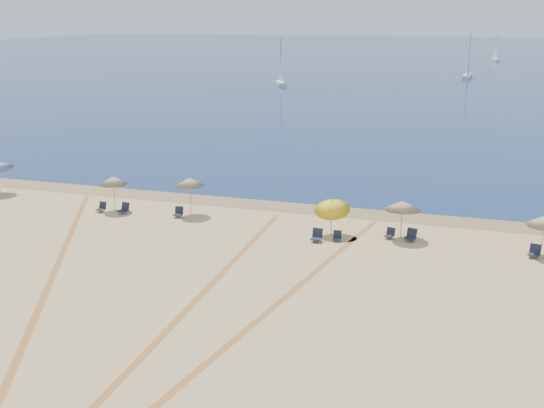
{
  "coord_description": "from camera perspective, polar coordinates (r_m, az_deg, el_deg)",
  "views": [
    {
      "loc": [
        11.49,
        -17.65,
        12.83
      ],
      "look_at": [
        0.0,
        20.0,
        1.3
      ],
      "focal_mm": 42.43,
      "sensor_mm": 36.0,
      "label": 1
    }
  ],
  "objects": [
    {
      "name": "wet_sand",
      "position": [
        45.07,
        1.48,
        -0.21
      ],
      "size": [
        500.0,
        500.0,
        0.0
      ],
      "primitive_type": "plane",
      "color": "olive",
      "rests_on": "ground"
    },
    {
      "name": "tire_tracks",
      "position": [
        32.27,
        -8.89,
        -7.31
      ],
      "size": [
        48.35,
        38.46,
        0.0
      ],
      "color": "tan",
      "rests_on": "ground"
    },
    {
      "name": "chair_6",
      "position": [
        39.26,
        10.43,
        -2.61
      ],
      "size": [
        0.63,
        0.7,
        0.62
      ],
      "rotation": [
        0.0,
        0.0,
        -0.21
      ],
      "color": "black",
      "rests_on": "ground"
    },
    {
      "name": "chair_5",
      "position": [
        38.38,
        5.81,
        -2.88
      ],
      "size": [
        0.55,
        0.63,
        0.6
      ],
      "rotation": [
        0.0,
        0.0,
        0.11
      ],
      "color": "black",
      "rests_on": "ground"
    },
    {
      "name": "chair_2",
      "position": [
        44.61,
        -12.98,
        -0.4
      ],
      "size": [
        0.69,
        0.77,
        0.72
      ],
      "rotation": [
        0.0,
        0.0,
        -0.14
      ],
      "color": "black",
      "rests_on": "ground"
    },
    {
      "name": "chair_1",
      "position": [
        45.35,
        -14.88,
        -0.29
      ],
      "size": [
        0.6,
        0.69,
        0.65
      ],
      "rotation": [
        0.0,
        0.0,
        -0.1
      ],
      "color": "black",
      "rests_on": "ground"
    },
    {
      "name": "chair_4",
      "position": [
        38.19,
        4.01,
        -2.83
      ],
      "size": [
        0.62,
        0.73,
        0.74
      ],
      "rotation": [
        0.0,
        0.0,
        0.02
      ],
      "color": "black",
      "rests_on": "ground"
    },
    {
      "name": "sailboat_2",
      "position": [
        147.85,
        17.04,
        11.8
      ],
      "size": [
        2.15,
        6.64,
        9.73
      ],
      "rotation": [
        0.0,
        0.0,
        -0.08
      ],
      "color": "white",
      "rests_on": "ocean"
    },
    {
      "name": "umbrella_1",
      "position": [
        45.08,
        -13.91,
        2.04
      ],
      "size": [
        1.9,
        1.9,
        2.42
      ],
      "color": "gray",
      "rests_on": "ground"
    },
    {
      "name": "ocean",
      "position": [
        243.26,
        14.6,
        12.8
      ],
      "size": [
        500.0,
        500.0,
        0.0
      ],
      "primitive_type": "plane",
      "color": "#0C2151",
      "rests_on": "ground"
    },
    {
      "name": "umbrella_2",
      "position": [
        43.12,
        -7.31,
        1.96
      ],
      "size": [
        1.97,
        1.97,
        2.58
      ],
      "color": "gray",
      "rests_on": "ground"
    },
    {
      "name": "sailboat_0",
      "position": [
        207.7,
        19.23,
        12.55
      ],
      "size": [
        2.81,
        5.38,
        7.78
      ],
      "rotation": [
        0.0,
        0.0,
        0.3
      ],
      "color": "white",
      "rests_on": "ocean"
    },
    {
      "name": "umbrella_4",
      "position": [
        38.99,
        11.5,
        -0.12
      ],
      "size": [
        2.16,
        2.18,
        2.35
      ],
      "color": "gray",
      "rests_on": "ground"
    },
    {
      "name": "ground",
      "position": [
        24.66,
        -14.22,
        -15.58
      ],
      "size": [
        160.0,
        160.0,
        0.0
      ],
      "primitive_type": "plane",
      "color": "tan",
      "rests_on": "ground"
    },
    {
      "name": "sailboat_1",
      "position": [
        126.52,
        0.8,
        11.72
      ],
      "size": [
        3.77,
        6.05,
        8.85
      ],
      "rotation": [
        0.0,
        0.0,
        0.41
      ],
      "color": "white",
      "rests_on": "ocean"
    },
    {
      "name": "chair_8",
      "position": [
        38.48,
        22.27,
        -3.93
      ],
      "size": [
        0.74,
        0.81,
        0.71
      ],
      "rotation": [
        0.0,
        0.0,
        -0.26
      ],
      "color": "black",
      "rests_on": "ground"
    },
    {
      "name": "chair_7",
      "position": [
        39.06,
        12.24,
        -2.74
      ],
      "size": [
        0.73,
        0.81,
        0.73
      ],
      "rotation": [
        0.0,
        0.0,
        -0.21
      ],
      "color": "black",
      "rests_on": "ground"
    },
    {
      "name": "chair_3",
      "position": [
        43.14,
        -8.28,
        -0.74
      ],
      "size": [
        0.65,
        0.73,
        0.67
      ],
      "rotation": [
        0.0,
        0.0,
        0.16
      ],
      "color": "black",
      "rests_on": "ground"
    },
    {
      "name": "umbrella_3",
      "position": [
        38.98,
        5.35,
        -0.17
      ],
      "size": [
        2.18,
        2.23,
        2.46
      ],
      "color": "gray",
      "rests_on": "ground"
    }
  ]
}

